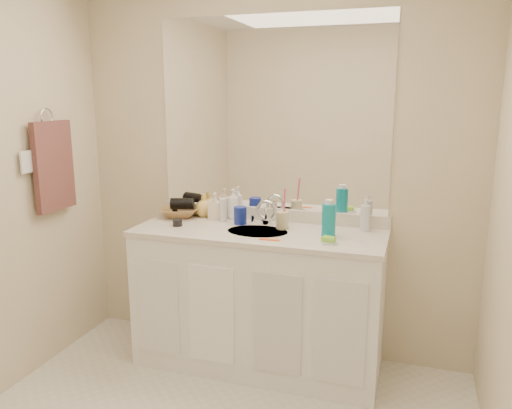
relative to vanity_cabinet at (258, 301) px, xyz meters
The scene contains 25 objects.
wall_back 0.82m from the vanity_cabinet, 90.00° to the left, with size 2.60×0.02×2.40m, color beige.
vanity_cabinet is the anchor object (origin of this frame).
countertop 0.44m from the vanity_cabinet, ahead, with size 1.52×0.57×0.03m, color silver.
backsplash 0.56m from the vanity_cabinet, 90.00° to the left, with size 1.52×0.03×0.08m, color silver.
sink_basin 0.44m from the vanity_cabinet, 90.00° to the right, with size 0.37×0.37×0.02m, color beige.
faucet 0.53m from the vanity_cabinet, 90.00° to the left, with size 0.02×0.02×0.11m, color silver.
mirror 1.17m from the vanity_cabinet, 90.00° to the left, with size 1.48×0.01×1.20m, color white.
blue_mug 0.55m from the vanity_cabinet, 144.59° to the left, with size 0.08×0.08×0.11m, color navy.
tan_cup 0.53m from the vanity_cabinet, 32.22° to the left, with size 0.08×0.08×0.11m, color #C2B889.
toothbrush 0.63m from the vanity_cabinet, 30.30° to the left, with size 0.01×0.01×0.21m, color #ED3E74.
mouthwash_bottle 0.69m from the vanity_cabinet, ahead, with size 0.08×0.08×0.19m, color #0C8594.
clear_pump_bottle 0.83m from the vanity_cabinet, 16.99° to the left, with size 0.06×0.06×0.16m, color silver.
soap_dish 0.66m from the vanity_cabinet, 17.27° to the right, with size 0.09×0.07×0.01m, color silver.
green_soap 0.67m from the vanity_cabinet, 17.27° to the right, with size 0.07×0.05×0.02m, color #88D834.
orange_comb 0.51m from the vanity_cabinet, 55.55° to the right, with size 0.12×0.03×0.01m, color #F8581A.
dark_jar 0.70m from the vanity_cabinet, behind, with size 0.06×0.06×0.04m, color black.
extra_white_bottle 0.62m from the vanity_cabinet, 154.39° to the left, with size 0.05×0.05×0.15m, color silver.
soap_bottle_white 0.65m from the vanity_cabinet, 137.42° to the left, with size 0.08×0.08×0.20m, color white.
soap_bottle_cream 0.68m from the vanity_cabinet, 152.50° to the left, with size 0.08×0.08×0.17m, color #F8E3CA.
soap_bottle_yellow 0.74m from the vanity_cabinet, 153.44° to the left, with size 0.12×0.12×0.15m, color #E1B857.
wicker_basket 0.80m from the vanity_cabinet, 164.57° to the left, with size 0.26×0.26×0.06m, color olive.
hair_dryer 0.82m from the vanity_cabinet, 164.07° to the left, with size 0.08×0.08×0.15m, color black.
towel_ring 1.71m from the vanity_cabinet, 168.86° to the right, with size 0.11×0.11×0.01m, color silver.
hand_towel 1.52m from the vanity_cabinet, 168.69° to the right, with size 0.04×0.32×0.55m, color #432624.
switch_plate 1.61m from the vanity_cabinet, 160.52° to the right, with size 0.01×0.09×0.13m, color white.
Camera 1 is at (0.88, -1.75, 1.68)m, focal length 35.00 mm.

